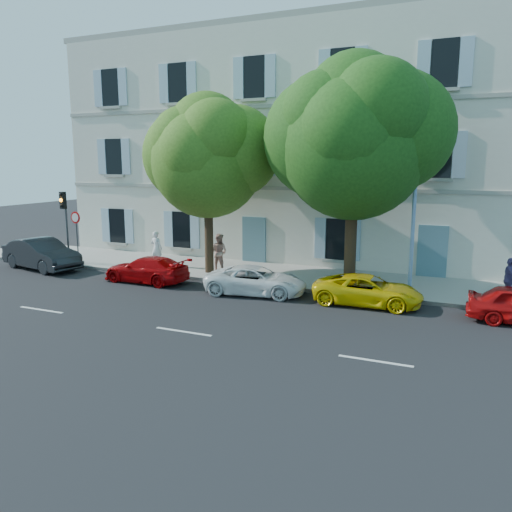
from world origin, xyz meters
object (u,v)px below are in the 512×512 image
at_px(tree_left, 208,162).
at_px(road_sign, 76,226).
at_px(car_yellow_supercar, 368,290).
at_px(pedestrian_a, 156,248).
at_px(traffic_light, 64,212).
at_px(car_white_coupe, 256,280).
at_px(pedestrian_c, 509,280).
at_px(tree_right, 354,146).
at_px(street_lamp, 415,188).
at_px(car_red_coupe, 146,269).
at_px(pedestrian_b, 219,252).
at_px(car_dark_sedan, 41,254).

distance_m(tree_left, road_sign, 8.14).
distance_m(car_yellow_supercar, pedestrian_a, 11.31).
distance_m(traffic_light, road_sign, 0.91).
height_order(car_white_coupe, pedestrian_c, pedestrian_c).
relative_size(tree_right, pedestrian_a, 5.12).
bearing_deg(tree_right, traffic_light, -178.67).
bearing_deg(tree_right, tree_left, 174.82).
relative_size(street_lamp, pedestrian_a, 4.20).
bearing_deg(car_white_coupe, car_red_coupe, 82.16).
distance_m(tree_left, street_lamp, 9.29).
height_order(street_lamp, pedestrian_b, street_lamp).
bearing_deg(car_white_coupe, tree_left, 47.45).
relative_size(tree_left, traffic_light, 2.18).
relative_size(car_red_coupe, pedestrian_c, 2.41).
bearing_deg(pedestrian_c, pedestrian_a, 75.79).
bearing_deg(car_red_coupe, car_white_coupe, 92.29).
height_order(pedestrian_a, pedestrian_c, pedestrian_a).
relative_size(car_dark_sedan, pedestrian_c, 2.81).
distance_m(car_yellow_supercar, street_lamp, 4.20).
relative_size(tree_left, pedestrian_c, 4.82).
bearing_deg(street_lamp, traffic_light, -179.34).
bearing_deg(traffic_light, car_red_coupe, -13.28).
distance_m(car_dark_sedan, tree_right, 16.12).
bearing_deg(pedestrian_c, pedestrian_b, 74.39).
bearing_deg(traffic_light, road_sign, 43.91).
height_order(car_white_coupe, street_lamp, street_lamp).
bearing_deg(car_white_coupe, road_sign, 72.75).
xyz_separation_m(car_dark_sedan, tree_right, (15.20, 1.50, 5.14)).
bearing_deg(tree_left, pedestrian_b, 65.87).
bearing_deg(street_lamp, tree_right, 176.48).
bearing_deg(road_sign, pedestrian_a, 12.06).
xyz_separation_m(car_red_coupe, road_sign, (-5.54, 1.76, 1.48)).
xyz_separation_m(pedestrian_a, pedestrian_c, (15.88, -0.38, -0.05)).
height_order(tree_right, street_lamp, tree_right).
bearing_deg(car_yellow_supercar, tree_right, 33.65).
distance_m(car_white_coupe, tree_left, 6.27).
distance_m(car_white_coupe, pedestrian_b, 4.28).
relative_size(car_yellow_supercar, road_sign, 1.52).
relative_size(traffic_light, pedestrian_a, 2.09).
height_order(car_red_coupe, pedestrian_a, pedestrian_a).
height_order(tree_left, traffic_light, tree_left).
xyz_separation_m(pedestrian_b, pedestrian_c, (12.46, -0.60, -0.06)).
height_order(car_dark_sedan, pedestrian_b, pedestrian_b).
relative_size(road_sign, pedestrian_b, 1.48).
bearing_deg(car_dark_sedan, pedestrian_a, -53.05).
relative_size(car_white_coupe, pedestrian_a, 2.34).
bearing_deg(traffic_light, tree_left, 7.00).
bearing_deg(pedestrian_b, road_sign, 11.62).
xyz_separation_m(tree_left, pedestrian_a, (-3.18, 0.31, -4.27)).
bearing_deg(car_white_coupe, car_yellow_supercar, -95.00).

